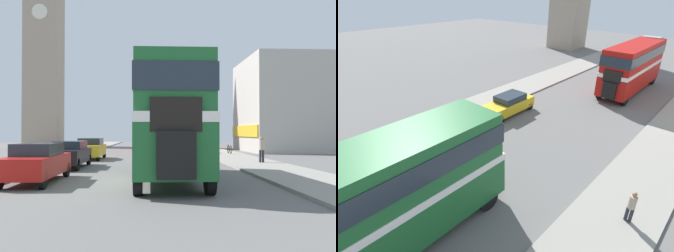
% 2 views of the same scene
% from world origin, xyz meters
% --- Properties ---
extents(ground_plane, '(120.00, 120.00, 0.00)m').
position_xyz_m(ground_plane, '(0.00, 0.00, 0.00)').
color(ground_plane, slate).
extents(sidewalk_right, '(3.50, 120.00, 0.12)m').
position_xyz_m(sidewalk_right, '(6.75, 0.00, 0.06)').
color(sidewalk_right, gray).
rests_on(sidewalk_right, ground_plane).
extents(double_decker_bus, '(2.53, 9.54, 4.43)m').
position_xyz_m(double_decker_bus, '(1.18, 0.40, 2.63)').
color(double_decker_bus, '#1E602D').
rests_on(double_decker_bus, ground_plane).
extents(bus_distant, '(2.55, 9.54, 4.42)m').
position_xyz_m(bus_distant, '(1.19, 23.87, 2.62)').
color(bus_distant, '#B2140F').
rests_on(bus_distant, ground_plane).
extents(car_parked_near, '(1.68, 4.53, 1.51)m').
position_xyz_m(car_parked_near, '(-3.95, -0.09, 0.78)').
color(car_parked_near, red).
rests_on(car_parked_near, ground_plane).
extents(car_parked_mid, '(1.66, 4.58, 1.46)m').
position_xyz_m(car_parked_mid, '(-3.95, 5.94, 0.76)').
color(car_parked_mid, black).
rests_on(car_parked_mid, ground_plane).
extents(car_parked_far, '(1.74, 4.35, 1.53)m').
position_xyz_m(car_parked_far, '(-3.81, 12.30, 0.79)').
color(car_parked_far, gold).
rests_on(car_parked_far, ground_plane).
extents(pedestrian_walking, '(0.31, 0.31, 1.55)m').
position_xyz_m(pedestrian_walking, '(7.23, 7.52, 1.00)').
color(pedestrian_walking, '#282833').
rests_on(pedestrian_walking, sidewalk_right).
extents(bicycle_on_pavement, '(0.05, 1.76, 0.78)m').
position_xyz_m(bicycle_on_pavement, '(7.34, 17.21, 0.48)').
color(bicycle_on_pavement, black).
rests_on(bicycle_on_pavement, sidewalk_right).
extents(church_tower, '(4.86, 4.86, 32.56)m').
position_xyz_m(church_tower, '(-14.36, 38.19, 16.63)').
color(church_tower, tan).
rests_on(church_tower, ground_plane).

